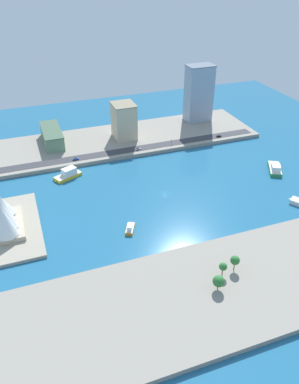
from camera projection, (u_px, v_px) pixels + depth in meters
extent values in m
plane|color=#23668E|center=(165.00, 194.00, 274.07)|extent=(440.00, 440.00, 0.00)
cube|color=gray|center=(234.00, 285.00, 197.40)|extent=(70.00, 240.00, 3.09)
cube|color=gray|center=(126.00, 139.00, 349.07)|extent=(70.00, 240.00, 3.09)
cube|color=#A89E89|center=(8.00, 228.00, 238.58)|extent=(69.65, 39.86, 2.00)
cube|color=#38383D|center=(134.00, 149.00, 328.19)|extent=(10.23, 228.00, 0.15)
cube|color=#2D8C4C|center=(275.00, 169.00, 302.27)|extent=(24.10, 18.79, 2.65)
cone|color=#2D8C4C|center=(273.00, 162.00, 312.31)|extent=(3.24, 3.24, 2.38)
cube|color=white|center=(276.00, 167.00, 297.63)|extent=(10.64, 9.84, 3.88)
cube|color=beige|center=(275.00, 167.00, 301.54)|extent=(23.13, 18.04, 0.10)
cone|color=silver|center=(290.00, 199.00, 265.47)|extent=(3.66, 3.66, 2.65)
cube|color=yellow|center=(68.00, 176.00, 293.16)|extent=(16.35, 22.51, 2.34)
cone|color=yellow|center=(55.00, 181.00, 286.75)|extent=(2.77, 2.77, 2.11)
cube|color=white|center=(69.00, 171.00, 292.17)|extent=(10.39, 12.28, 4.98)
cube|color=beige|center=(68.00, 175.00, 292.51)|extent=(15.70, 21.61, 0.10)
cube|color=orange|center=(130.00, 229.00, 238.04)|extent=(12.40, 9.25, 1.99)
cone|color=orange|center=(132.00, 223.00, 243.32)|extent=(2.39, 2.39, 1.79)
cube|color=white|center=(130.00, 227.00, 235.67)|extent=(5.27, 4.56, 2.54)
cube|color=beige|center=(130.00, 228.00, 237.47)|extent=(11.90, 8.88, 0.10)
cube|color=slate|center=(52.00, 136.00, 336.68)|extent=(42.96, 15.38, 11.82)
cube|color=#47624A|center=(51.00, 130.00, 333.28)|extent=(44.68, 16.00, 0.80)
cube|color=#C6B793|center=(124.00, 121.00, 340.84)|extent=(21.47, 18.83, 30.89)
cube|color=gray|center=(123.00, 104.00, 332.32)|extent=(22.33, 19.58, 0.80)
cube|color=#8C9EB2|center=(199.00, 94.00, 370.64)|extent=(16.14, 24.95, 53.40)
cube|color=slate|center=(201.00, 65.00, 356.06)|extent=(16.79, 25.95, 0.80)
cylinder|color=black|center=(220.00, 136.00, 350.68)|extent=(0.27, 0.65, 0.64)
cylinder|color=black|center=(221.00, 137.00, 349.34)|extent=(0.27, 0.65, 0.64)
cylinder|color=black|center=(217.00, 136.00, 349.70)|extent=(0.27, 0.65, 0.64)
cylinder|color=black|center=(218.00, 137.00, 348.36)|extent=(0.27, 0.65, 0.64)
cube|color=black|center=(219.00, 136.00, 349.36)|extent=(2.08, 4.47, 0.81)
cube|color=#262D38|center=(219.00, 135.00, 348.91)|extent=(1.78, 2.52, 0.60)
cylinder|color=black|center=(139.00, 149.00, 328.01)|extent=(0.27, 0.65, 0.64)
cylinder|color=black|center=(140.00, 149.00, 326.77)|extent=(0.27, 0.65, 0.64)
cylinder|color=black|center=(136.00, 149.00, 326.97)|extent=(0.27, 0.65, 0.64)
cylinder|color=black|center=(136.00, 150.00, 325.72)|extent=(0.27, 0.65, 0.64)
cube|color=#B7B7BC|center=(138.00, 149.00, 326.71)|extent=(1.96, 4.75, 0.80)
cube|color=#262D38|center=(138.00, 148.00, 326.27)|extent=(1.67, 2.68, 0.54)
cylinder|color=black|center=(78.00, 159.00, 312.49)|extent=(0.27, 0.65, 0.64)
cylinder|color=black|center=(78.00, 159.00, 311.15)|extent=(0.27, 0.65, 0.64)
cylinder|color=black|center=(74.00, 159.00, 311.57)|extent=(0.27, 0.65, 0.64)
cylinder|color=black|center=(74.00, 160.00, 310.24)|extent=(0.27, 0.65, 0.64)
cube|color=blue|center=(76.00, 159.00, 311.19)|extent=(2.00, 4.91, 0.85)
cube|color=#262D38|center=(75.00, 158.00, 310.76)|extent=(1.72, 2.77, 0.49)
cylinder|color=black|center=(172.00, 144.00, 331.43)|extent=(0.18, 0.18, 5.50)
cube|color=black|center=(172.00, 140.00, 329.68)|extent=(0.36, 0.36, 1.00)
sphere|color=red|center=(172.00, 140.00, 329.49)|extent=(0.24, 0.24, 0.24)
sphere|color=yellow|center=(172.00, 140.00, 329.68)|extent=(0.24, 0.24, 0.24)
sphere|color=green|center=(172.00, 140.00, 329.87)|extent=(0.24, 0.24, 0.24)
cube|color=#BCAD93|center=(7.00, 225.00, 237.23)|extent=(35.19, 20.55, 3.00)
cone|color=white|center=(4.00, 221.00, 222.13)|extent=(15.65, 13.95, 20.47)
cone|color=white|center=(3.00, 215.00, 228.16)|extent=(16.99, 13.96, 20.60)
cone|color=white|center=(3.00, 209.00, 235.09)|extent=(14.46, 11.48, 18.41)
cone|color=white|center=(4.00, 206.00, 242.41)|extent=(14.95, 13.30, 12.94)
cylinder|color=brown|center=(234.00, 266.00, 203.89)|extent=(0.50, 0.50, 4.38)
sphere|color=#2D7233|center=(235.00, 260.00, 201.62)|extent=(5.07, 5.07, 5.07)
cylinder|color=brown|center=(222.00, 272.00, 200.61)|extent=(0.50, 0.50, 4.01)
sphere|color=#2D7233|center=(223.00, 267.00, 198.60)|extent=(4.32, 4.32, 4.32)
cylinder|color=brown|center=(218.00, 287.00, 192.49)|extent=(0.50, 0.50, 2.87)
sphere|color=#2D7233|center=(219.00, 281.00, 190.42)|extent=(6.06, 6.06, 6.06)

